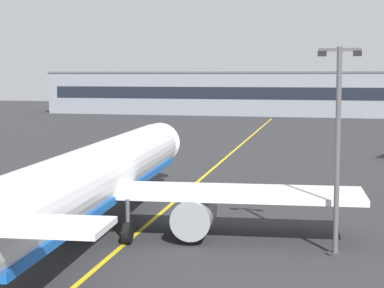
# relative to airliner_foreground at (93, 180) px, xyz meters

# --- Properties ---
(ground_plane) EXTENTS (400.00, 400.00, 0.00)m
(ground_plane) POSITION_rel_airliner_foreground_xyz_m (1.04, -9.63, -3.37)
(ground_plane) COLOR #2D2D30
(taxiway_centreline) EXTENTS (13.15, 179.56, 0.01)m
(taxiway_centreline) POSITION_rel_airliner_foreground_xyz_m (1.04, 20.37, -3.37)
(taxiway_centreline) COLOR yellow
(taxiway_centreline) RESTS_ON ground
(airliner_foreground) EXTENTS (32.34, 41.49, 11.65)m
(airliner_foreground) POSITION_rel_airliner_foreground_xyz_m (0.00, 0.00, 0.00)
(airliner_foreground) COLOR white
(airliner_foreground) RESTS_ON ground
(apron_lamp_post) EXTENTS (2.24, 0.90, 11.06)m
(apron_lamp_post) POSITION_rel_airliner_foreground_xyz_m (14.34, -0.73, 2.45)
(apron_lamp_post) COLOR #515156
(apron_lamp_post) RESTS_ON ground
(safety_cone_by_nose_gear) EXTENTS (0.44, 0.44, 0.55)m
(safety_cone_by_nose_gear) POSITION_rel_airliner_foreground_xyz_m (0.64, 15.39, -3.11)
(safety_cone_by_nose_gear) COLOR orange
(safety_cone_by_nose_gear) RESTS_ON ground
(terminal_building) EXTENTS (119.59, 12.40, 10.56)m
(terminal_building) POSITION_rel_airliner_foreground_xyz_m (-3.62, 122.71, 1.92)
(terminal_building) COLOR gray
(terminal_building) RESTS_ON ground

